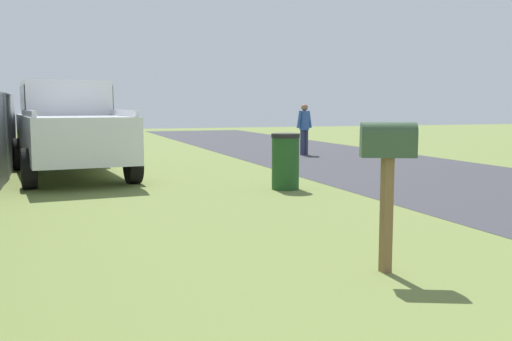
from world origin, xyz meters
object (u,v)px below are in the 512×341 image
object	(u,v)px
mailbox	(388,153)
pickup_truck	(69,125)
trash_bin	(285,161)
pedestrian	(304,126)

from	to	relation	value
mailbox	pickup_truck	bearing A→B (deg)	39.21
trash_bin	pedestrian	bearing A→B (deg)	-26.16
pickup_truck	trash_bin	world-z (taller)	pickup_truck
pickup_truck	trash_bin	bearing A→B (deg)	-139.81
trash_bin	pedestrian	size ratio (longest dim) A/B	0.65
trash_bin	mailbox	bearing A→B (deg)	168.18
mailbox	pedestrian	size ratio (longest dim) A/B	0.88
mailbox	trash_bin	bearing A→B (deg)	11.05
mailbox	trash_bin	distance (m)	5.47
mailbox	trash_bin	world-z (taller)	mailbox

